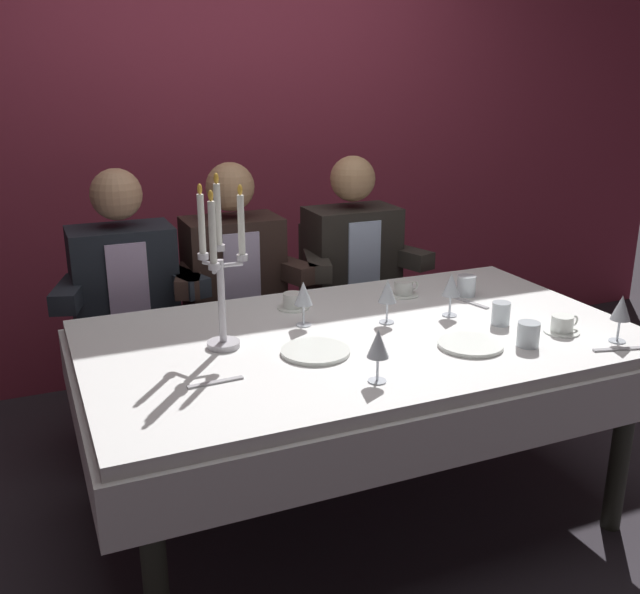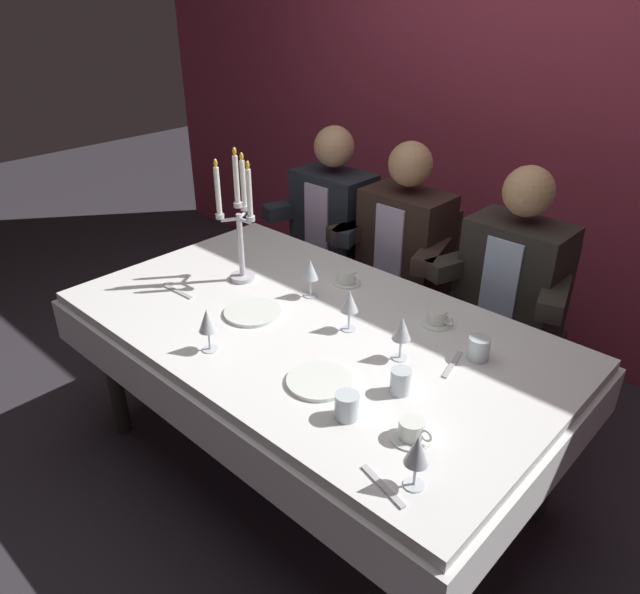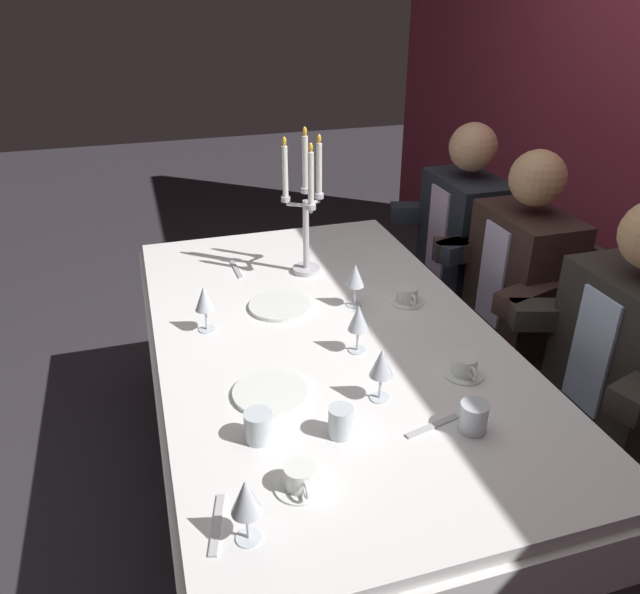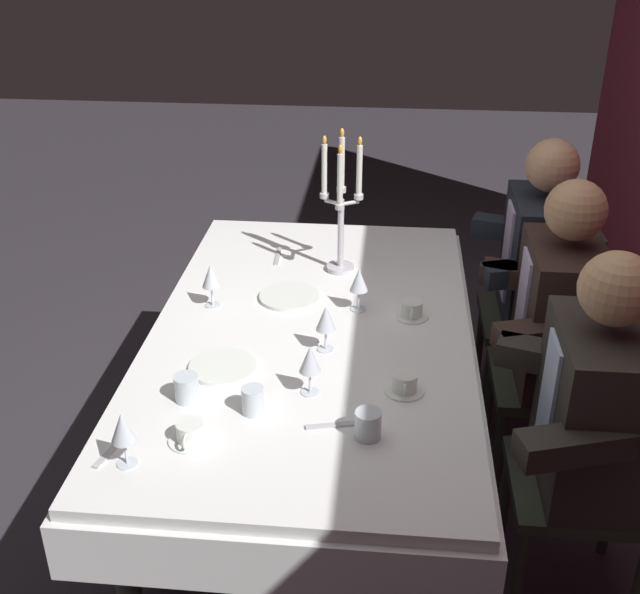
# 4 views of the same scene
# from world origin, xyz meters

# --- Properties ---
(ground_plane) EXTENTS (12.00, 12.00, 0.00)m
(ground_plane) POSITION_xyz_m (0.00, 0.00, 0.00)
(ground_plane) COLOR #302B32
(dining_table) EXTENTS (1.94, 1.14, 0.74)m
(dining_table) POSITION_xyz_m (0.00, 0.00, 0.62)
(dining_table) COLOR white
(dining_table) RESTS_ON ground_plane
(candelabra) EXTENTS (0.15, 0.17, 0.58)m
(candelabra) POSITION_xyz_m (-0.48, 0.07, 1.00)
(candelabra) COLOR silver
(candelabra) RESTS_ON dining_table
(dinner_plate_0) EXTENTS (0.22, 0.22, 0.01)m
(dinner_plate_0) POSITION_xyz_m (0.28, -0.25, 0.75)
(dinner_plate_0) COLOR white
(dinner_plate_0) RESTS_ON dining_table
(dinner_plate_1) EXTENTS (0.23, 0.23, 0.01)m
(dinner_plate_1) POSITION_xyz_m (-0.22, -0.10, 0.75)
(dinner_plate_1) COLOR white
(dinner_plate_1) RESTS_ON dining_table
(wine_glass_0) EXTENTS (0.07, 0.07, 0.16)m
(wine_glass_0) POSITION_xyz_m (-0.16, 0.16, 0.86)
(wine_glass_0) COLOR silver
(wine_glass_0) RESTS_ON dining_table
(wine_glass_1) EXTENTS (0.07, 0.07, 0.16)m
(wine_glass_1) POSITION_xyz_m (0.39, 0.04, 0.85)
(wine_glass_1) COLOR silver
(wine_glass_1) RESTS_ON dining_table
(wine_glass_2) EXTENTS (0.07, 0.07, 0.16)m
(wine_glass_2) POSITION_xyz_m (0.76, -0.41, 0.85)
(wine_glass_2) COLOR silver
(wine_glass_2) RESTS_ON dining_table
(wine_glass_3) EXTENTS (0.07, 0.07, 0.16)m
(wine_glass_3) POSITION_xyz_m (-0.14, -0.38, 0.85)
(wine_glass_3) COLOR silver
(wine_glass_3) RESTS_ON dining_table
(wine_glass_4) EXTENTS (0.07, 0.07, 0.16)m
(wine_glass_4) POSITION_xyz_m (0.13, 0.06, 0.86)
(wine_glass_4) COLOR silver
(wine_glass_4) RESTS_ON dining_table
(water_tumbler_0) EXTENTS (0.08, 0.08, 0.08)m
(water_tumbler_0) POSITION_xyz_m (0.58, 0.22, 0.78)
(water_tumbler_0) COLOR silver
(water_tumbler_0) RESTS_ON dining_table
(water_tumbler_1) EXTENTS (0.07, 0.07, 0.08)m
(water_tumbler_1) POSITION_xyz_m (0.50, -0.12, 0.78)
(water_tumbler_1) COLOR silver
(water_tumbler_1) RESTS_ON dining_table
(water_tumbler_2) EXTENTS (0.07, 0.07, 0.08)m
(water_tumbler_2) POSITION_xyz_m (0.46, -0.32, 0.78)
(water_tumbler_2) COLOR silver
(water_tumbler_2) RESTS_ON dining_table
(coffee_cup_0) EXTENTS (0.13, 0.12, 0.06)m
(coffee_cup_0) POSITION_xyz_m (0.35, 0.32, 0.77)
(coffee_cup_0) COLOR white
(coffee_cup_0) RESTS_ON dining_table
(coffee_cup_1) EXTENTS (0.13, 0.12, 0.06)m
(coffee_cup_1) POSITION_xyz_m (0.65, -0.27, 0.77)
(coffee_cup_1) COLOR white
(coffee_cup_1) RESTS_ON dining_table
(coffee_cup_2) EXTENTS (0.13, 0.12, 0.06)m
(coffee_cup_2) POSITION_xyz_m (-0.12, 0.35, 0.77)
(coffee_cup_2) COLOR white
(coffee_cup_2) RESTS_ON dining_table
(fork_0) EXTENTS (0.06, 0.17, 0.01)m
(fork_0) POSITION_xyz_m (0.54, 0.13, 0.74)
(fork_0) COLOR #B7B7BC
(fork_0) RESTS_ON dining_table
(fork_1) EXTENTS (0.17, 0.03, 0.01)m
(fork_1) POSITION_xyz_m (-0.58, -0.20, 0.74)
(fork_1) COLOR #B7B7BC
(fork_1) RESTS_ON dining_table
(fork_2) EXTENTS (0.17, 0.06, 0.01)m
(fork_2) POSITION_xyz_m (0.71, -0.47, 0.74)
(fork_2) COLOR #B7B7BC
(fork_2) RESTS_ON dining_table
(seated_diner_0) EXTENTS (0.63, 0.48, 1.24)m
(seated_diner_0) POSITION_xyz_m (-0.68, 0.89, 0.74)
(seated_diner_0) COLOR #2B2E24
(seated_diner_0) RESTS_ON ground_plane
(seated_diner_1) EXTENTS (0.63, 0.48, 1.24)m
(seated_diner_1) POSITION_xyz_m (-0.20, 0.89, 0.74)
(seated_diner_1) COLOR #2B2E24
(seated_diner_1) RESTS_ON ground_plane
(seated_diner_2) EXTENTS (0.63, 0.48, 1.24)m
(seated_diner_2) POSITION_xyz_m (0.38, 0.89, 0.74)
(seated_diner_2) COLOR #2B2E24
(seated_diner_2) RESTS_ON ground_plane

